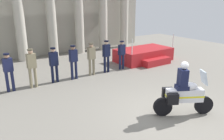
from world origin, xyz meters
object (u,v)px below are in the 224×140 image
(reviewing_stand, at_px, (144,55))
(officer_in_row_2, at_px, (54,62))
(officer_in_row_0, at_px, (8,69))
(officer_in_row_1, at_px, (32,65))
(officer_in_row_3, at_px, (73,60))
(motorcycle_with_rider, at_px, (183,93))
(officer_in_row_4, at_px, (91,56))
(officer_in_row_6, at_px, (122,53))
(officer_in_row_5, at_px, (106,54))

(reviewing_stand, relative_size, officer_in_row_2, 2.10)
(officer_in_row_0, xyz_separation_m, officer_in_row_1, (0.95, -0.09, 0.05))
(officer_in_row_0, xyz_separation_m, officer_in_row_3, (2.95, -0.10, 0.01))
(motorcycle_with_rider, bearing_deg, officer_in_row_2, 142.98)
(officer_in_row_1, xyz_separation_m, officer_in_row_4, (3.03, 0.05, -0.04))
(motorcycle_with_rider, bearing_deg, officer_in_row_1, 151.88)
(officer_in_row_0, relative_size, motorcycle_with_rider, 0.89)
(officer_in_row_0, xyz_separation_m, officer_in_row_6, (5.90, -0.08, -0.04))
(officer_in_row_5, bearing_deg, motorcycle_with_rider, 80.78)
(reviewing_stand, xyz_separation_m, officer_in_row_2, (-6.17, -0.51, 0.60))
(officer_in_row_4, bearing_deg, reviewing_stand, -176.46)
(officer_in_row_3, bearing_deg, officer_in_row_2, -10.47)
(officer_in_row_6, xyz_separation_m, motorcycle_with_rider, (-1.50, -5.43, -0.17))
(officer_in_row_2, height_order, officer_in_row_3, officer_in_row_3)
(officer_in_row_0, relative_size, officer_in_row_5, 0.97)
(officer_in_row_4, distance_m, officer_in_row_5, 0.90)
(officer_in_row_0, distance_m, motorcycle_with_rider, 7.06)
(officer_in_row_6, bearing_deg, officer_in_row_2, -5.43)
(reviewing_stand, relative_size, motorcycle_with_rider, 1.87)
(reviewing_stand, height_order, motorcycle_with_rider, motorcycle_with_rider)
(officer_in_row_2, relative_size, officer_in_row_6, 1.04)
(officer_in_row_6, bearing_deg, officer_in_row_1, -4.04)
(officer_in_row_1, relative_size, motorcycle_with_rider, 0.93)
(officer_in_row_2, relative_size, motorcycle_with_rider, 0.89)
(officer_in_row_1, distance_m, officer_in_row_4, 3.03)
(officer_in_row_3, xyz_separation_m, officer_in_row_5, (1.94, 0.03, 0.02))
(motorcycle_with_rider, bearing_deg, officer_in_row_6, 103.98)
(officer_in_row_1, distance_m, motorcycle_with_rider, 6.43)
(officer_in_row_0, bearing_deg, reviewing_stand, 179.48)
(officer_in_row_2, xyz_separation_m, officer_in_row_4, (1.99, -0.05, 0.01))
(reviewing_stand, bearing_deg, officer_in_row_1, -175.15)
(reviewing_stand, relative_size, officer_in_row_0, 2.11)
(officer_in_row_2, bearing_deg, motorcycle_with_rider, 109.43)
(reviewing_stand, relative_size, officer_in_row_3, 2.09)
(officer_in_row_3, distance_m, officer_in_row_5, 1.94)
(officer_in_row_5, height_order, officer_in_row_6, officer_in_row_5)
(officer_in_row_0, height_order, officer_in_row_3, officer_in_row_3)
(officer_in_row_3, bearing_deg, reviewing_stand, -177.39)
(officer_in_row_4, bearing_deg, officer_in_row_0, -4.82)
(officer_in_row_6, bearing_deg, motorcycle_with_rider, 70.43)
(officer_in_row_4, relative_size, officer_in_row_6, 1.05)
(officer_in_row_5, height_order, motorcycle_with_rider, motorcycle_with_rider)
(officer_in_row_2, bearing_deg, officer_in_row_4, 174.35)
(reviewing_stand, xyz_separation_m, officer_in_row_5, (-3.28, -0.59, 0.63))
(officer_in_row_3, bearing_deg, officer_in_row_4, 178.81)
(officer_in_row_0, bearing_deg, officer_in_row_2, 176.02)
(officer_in_row_0, distance_m, officer_in_row_6, 5.90)
(officer_in_row_1, bearing_deg, officer_in_row_2, -178.85)
(officer_in_row_1, bearing_deg, motorcycle_with_rider, 118.33)
(officer_in_row_6, bearing_deg, officer_in_row_5, -4.56)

